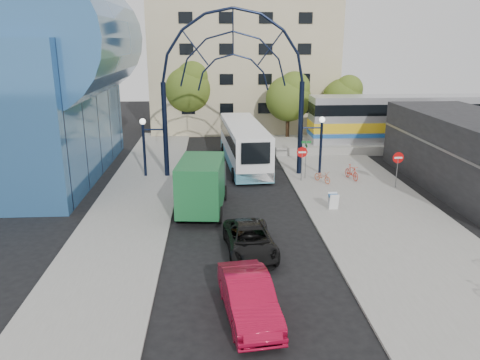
{
  "coord_description": "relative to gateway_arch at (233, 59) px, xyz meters",
  "views": [
    {
      "loc": [
        -1.58,
        -20.05,
        9.85
      ],
      "look_at": [
        0.0,
        6.0,
        2.04
      ],
      "focal_mm": 35.0,
      "sensor_mm": 36.0,
      "label": 1
    }
  ],
  "objects": [
    {
      "name": "commercial_block_east",
      "position": [
        16.0,
        -4.0,
        -6.06
      ],
      "size": [
        6.0,
        16.0,
        5.0
      ],
      "primitive_type": "cube",
      "color": "black",
      "rests_on": "ground"
    },
    {
      "name": "apartment_block",
      "position": [
        2.0,
        20.97,
        -1.55
      ],
      "size": [
        20.0,
        12.1,
        14.0
      ],
      "color": "#C4B388",
      "rests_on": "ground"
    },
    {
      "name": "street_name_sign",
      "position": [
        5.2,
        -1.4,
        -6.43
      ],
      "size": [
        0.7,
        0.7,
        2.8
      ],
      "color": "slate",
      "rests_on": "sidewalk_east"
    },
    {
      "name": "do_not_enter_sign",
      "position": [
        11.0,
        -4.0,
        -6.58
      ],
      "size": [
        0.76,
        0.07,
        2.48
      ],
      "color": "slate",
      "rests_on": "sidewalk_east"
    },
    {
      "name": "transit_hall",
      "position": [
        -15.3,
        1.0,
        -1.86
      ],
      "size": [
        16.5,
        18.0,
        14.5
      ],
      "color": "#34679F",
      "rests_on": "ground"
    },
    {
      "name": "black_suv",
      "position": [
        0.14,
        -13.53,
        -7.89
      ],
      "size": [
        2.58,
        4.98,
        1.34
      ],
      "primitive_type": "imported",
      "rotation": [
        0.0,
        0.0,
        0.08
      ],
      "color": "black",
      "rests_on": "ground"
    },
    {
      "name": "plaza_west",
      "position": [
        -6.5,
        -8.0,
        -8.5
      ],
      "size": [
        5.0,
        50.0,
        0.12
      ],
      "primitive_type": "cube",
      "color": "gray",
      "rests_on": "ground"
    },
    {
      "name": "bike_near_b",
      "position": [
        8.51,
        -1.9,
        -7.9
      ],
      "size": [
        0.94,
        1.84,
        1.07
      ],
      "primitive_type": "imported",
      "rotation": [
        0.0,
        0.0,
        0.26
      ],
      "color": "red",
      "rests_on": "sidewalk_east"
    },
    {
      "name": "gateway_arch",
      "position": [
        0.0,
        0.0,
        0.0
      ],
      "size": [
        13.64,
        0.44,
        12.1
      ],
      "color": "black",
      "rests_on": "ground"
    },
    {
      "name": "tree_north_a",
      "position": [
        6.12,
        11.93,
        -3.95
      ],
      "size": [
        4.48,
        4.48,
        7.0
      ],
      "color": "#382314",
      "rests_on": "ground"
    },
    {
      "name": "train_car",
      "position": [
        20.0,
        8.0,
        -5.66
      ],
      "size": [
        25.1,
        3.05,
        4.2
      ],
      "color": "#B7B7BC",
      "rests_on": "train_platform"
    },
    {
      "name": "green_truck",
      "position": [
        -2.18,
        -7.38,
        -6.91
      ],
      "size": [
        3.03,
        6.74,
        3.3
      ],
      "rotation": [
        0.0,
        0.0,
        -0.1
      ],
      "color": "black",
      "rests_on": "ground"
    },
    {
      "name": "sandwich_board",
      "position": [
        5.6,
        -8.02,
        -7.81
      ],
      "size": [
        0.55,
        0.61,
        0.99
      ],
      "color": "white",
      "rests_on": "sidewalk_east"
    },
    {
      "name": "stop_sign",
      "position": [
        4.8,
        -2.0,
        -6.56
      ],
      "size": [
        0.8,
        0.07,
        2.5
      ],
      "color": "slate",
      "rests_on": "sidewalk_east"
    },
    {
      "name": "tree_north_b",
      "position": [
        -3.88,
        15.93,
        -3.29
      ],
      "size": [
        5.12,
        5.12,
        8.0
      ],
      "color": "#382314",
      "rests_on": "ground"
    },
    {
      "name": "sidewalk_east",
      "position": [
        8.0,
        -10.0,
        -8.5
      ],
      "size": [
        8.0,
        56.0,
        0.12
      ],
      "primitive_type": "cube",
      "color": "gray",
      "rests_on": "ground"
    },
    {
      "name": "train_platform",
      "position": [
        20.0,
        8.0,
        -8.16
      ],
      "size": [
        32.0,
        5.0,
        0.8
      ],
      "primitive_type": "cube",
      "color": "gray",
      "rests_on": "ground"
    },
    {
      "name": "bike_near_a",
      "position": [
        6.23,
        -2.5,
        -8.02
      ],
      "size": [
        1.27,
        1.66,
        0.84
      ],
      "primitive_type": "imported",
      "rotation": [
        0.0,
        0.0,
        0.52
      ],
      "color": "#CA5128",
      "rests_on": "sidewalk_east"
    },
    {
      "name": "tree_north_c",
      "position": [
        12.12,
        13.93,
        -4.28
      ],
      "size": [
        4.16,
        4.16,
        6.5
      ],
      "color": "#382314",
      "rests_on": "ground"
    },
    {
      "name": "city_bus",
      "position": [
        0.99,
        3.16,
        -6.78
      ],
      "size": [
        3.55,
        12.53,
        3.4
      ],
      "rotation": [
        0.0,
        0.0,
        0.06
      ],
      "color": "white",
      "rests_on": "ground"
    },
    {
      "name": "ground",
      "position": [
        0.0,
        -14.0,
        -8.56
      ],
      "size": [
        120.0,
        120.0,
        0.0
      ],
      "primitive_type": "plane",
      "color": "black",
      "rests_on": "ground"
    },
    {
      "name": "red_sedan",
      "position": [
        -0.34,
        -18.91,
        -7.77
      ],
      "size": [
        2.27,
        4.97,
        1.58
      ],
      "primitive_type": "imported",
      "rotation": [
        0.0,
        0.0,
        0.13
      ],
      "color": "maroon",
      "rests_on": "ground"
    }
  ]
}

